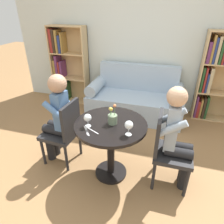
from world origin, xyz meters
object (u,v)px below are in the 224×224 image
(wine_glass_right, at_px, (129,125))
(flower_vase, at_px, (113,118))
(chair_right, at_px, (167,148))
(person_left, at_px, (57,117))
(chair_left, at_px, (64,130))
(wine_glass_left, at_px, (88,118))
(couch, at_px, (135,99))
(person_right, at_px, (178,137))
(bookshelf_left, at_px, (66,66))
(bookshelf_right, at_px, (216,77))

(wine_glass_right, distance_m, flower_vase, 0.28)
(chair_right, xyz_separation_m, person_left, (-1.37, 0.01, 0.18))
(chair_left, relative_size, wine_glass_left, 6.08)
(chair_right, relative_size, flower_vase, 3.81)
(couch, distance_m, person_right, 1.76)
(bookshelf_left, distance_m, wine_glass_right, 2.72)
(bookshelf_right, relative_size, person_left, 1.26)
(bookshelf_left, relative_size, wine_glass_right, 9.74)
(chair_right, bearing_deg, wine_glass_right, 119.37)
(bookshelf_left, xyz_separation_m, person_left, (0.82, -1.82, -0.09))
(chair_right, distance_m, wine_glass_left, 0.96)
(couch, relative_size, wine_glass_left, 11.77)
(person_left, relative_size, wine_glass_left, 8.34)
(chair_right, bearing_deg, person_right, -90.10)
(person_right, xyz_separation_m, wine_glass_right, (-0.50, -0.23, 0.20))
(bookshelf_left, relative_size, bookshelf_right, 1.00)
(chair_right, relative_size, wine_glass_right, 5.61)
(couch, xyz_separation_m, bookshelf_left, (-1.55, 0.26, 0.46))
(couch, xyz_separation_m, bookshelf_right, (1.34, 0.27, 0.48))
(bookshelf_right, bearing_deg, person_left, -138.67)
(chair_right, bearing_deg, bookshelf_left, 50.34)
(bookshelf_left, relative_size, chair_left, 1.74)
(bookshelf_left, height_order, wine_glass_left, bookshelf_left)
(bookshelf_right, xyz_separation_m, wine_glass_right, (-1.11, -2.06, 0.07))
(bookshelf_right, relative_size, person_right, 1.27)
(chair_left, xyz_separation_m, chair_right, (1.29, 0.01, 0.00))
(couch, relative_size, bookshelf_left, 1.11)
(flower_vase, bearing_deg, person_left, 174.85)
(bookshelf_left, distance_m, person_right, 2.93)
(chair_left, bearing_deg, couch, 162.30)
(couch, relative_size, bookshelf_right, 1.11)
(chair_right, bearing_deg, wine_glass_left, 102.79)
(bookshelf_left, xyz_separation_m, chair_left, (0.91, -1.83, -0.27))
(wine_glass_left, distance_m, flower_vase, 0.27)
(wine_glass_left, height_order, wine_glass_right, wine_glass_right)
(bookshelf_right, distance_m, wine_glass_left, 2.56)
(wine_glass_left, bearing_deg, person_left, 158.54)
(flower_vase, bearing_deg, chair_right, 5.63)
(wine_glass_left, relative_size, wine_glass_right, 0.92)
(wine_glass_right, bearing_deg, chair_left, 165.81)
(chair_right, relative_size, person_right, 0.73)
(wine_glass_left, bearing_deg, flower_vase, 28.96)
(wine_glass_right, xyz_separation_m, flower_vase, (-0.22, 0.17, -0.04))
(chair_left, height_order, wine_glass_right, wine_glass_right)
(person_right, height_order, wine_glass_left, person_right)
(couch, bearing_deg, flower_vase, -89.39)
(bookshelf_right, xyz_separation_m, person_left, (-2.07, -1.82, -0.11))
(chair_left, bearing_deg, wine_glass_left, 70.58)
(person_right, distance_m, flower_vase, 0.73)
(person_left, xyz_separation_m, flower_vase, (0.75, -0.07, 0.14))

